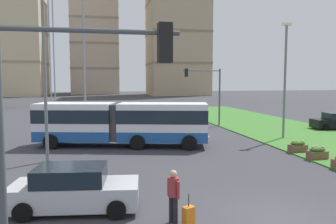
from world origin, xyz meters
name	(u,v)px	position (x,y,z in m)	size (l,w,h in m)	color
ground_plane	(275,219)	(0.00, 0.00, 0.00)	(260.00, 260.00, 0.00)	#38383D
articulated_bus	(122,123)	(-4.05, 13.51, 1.65)	(12.03, 5.35, 3.00)	white
car_navy_sedan	(94,126)	(-6.04, 18.66, 0.75)	(4.55, 2.35, 1.58)	#19234C
car_silver_hatch	(74,189)	(-6.54, 2.14, 0.75)	(4.60, 2.50, 1.58)	#B7BABF
pedestrian_crossing	(173,193)	(-3.38, 0.34, 1.00)	(0.36, 0.53, 1.74)	black
rolling_suitcase	(189,215)	(-2.93, 0.14, 0.31)	(0.43, 0.37, 0.97)	orange
flower_planter_2	(317,153)	(6.64, 7.09, 0.43)	(1.10, 0.56, 0.74)	brown
flower_planter_3	(298,146)	(6.64, 9.02, 0.43)	(1.10, 0.56, 0.74)	brown
traffic_light_near_left	(63,112)	(-6.33, -3.00, 3.94)	(3.57, 0.28, 5.72)	#474C51
traffic_light_far_right	(207,87)	(4.97, 22.00, 3.95)	(3.82, 0.28, 5.71)	#474C51
streetlight_left	(44,66)	(-8.50, 9.87, 5.36)	(0.70, 0.28, 9.83)	slate
streetlight_median	(285,76)	(8.54, 13.94, 4.91)	(0.70, 0.28, 8.93)	slate
apartment_tower_west	(11,16)	(-30.00, 97.73, 23.28)	(18.32, 18.45, 46.51)	beige
apartment_tower_westcentre	(94,35)	(-6.27, 112.05, 20.41)	(15.76, 18.69, 40.78)	#C6B299
apartment_tower_centre	(177,20)	(19.13, 94.46, 23.35)	(17.88, 16.74, 46.66)	tan
transmission_pylon	(67,9)	(-11.06, 58.62, 18.11)	(9.00, 6.24, 33.34)	gray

